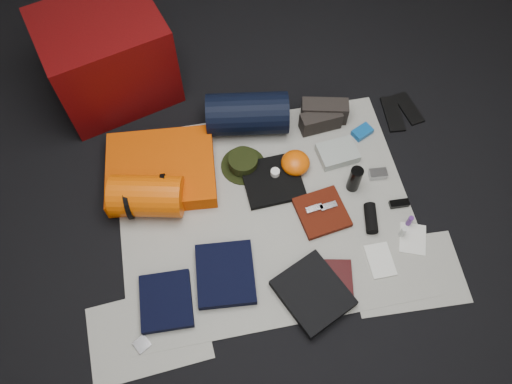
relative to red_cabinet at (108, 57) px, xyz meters
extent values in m
cube|color=black|center=(0.74, -1.03, -0.29)|extent=(4.50, 4.50, 0.02)
cube|color=#BABAAC|center=(0.74, -1.03, -0.28)|extent=(1.60, 1.30, 0.01)
cube|color=#BABAAC|center=(0.04, -1.58, -0.28)|extent=(0.61, 0.44, 0.00)
cube|color=#BABAAC|center=(1.39, -1.53, -0.28)|extent=(0.60, 0.43, 0.00)
cube|color=#4E0506|center=(0.00, 0.00, 0.00)|extent=(0.81, 0.73, 0.56)
cube|color=#D14602|center=(0.21, -0.69, -0.22)|extent=(0.64, 0.54, 0.11)
cylinder|color=#D84E03|center=(0.12, -0.88, -0.16)|extent=(0.42, 0.30, 0.23)
cylinder|color=black|center=(0.02, -0.88, -0.17)|extent=(0.02, 0.22, 0.22)
cylinder|color=black|center=(0.22, -0.88, -0.17)|extent=(0.02, 0.22, 0.22)
cylinder|color=black|center=(0.75, -0.45, -0.15)|extent=(0.51, 0.32, 0.25)
cylinder|color=black|center=(0.67, -0.72, -0.27)|extent=(0.28, 0.28, 0.01)
cylinder|color=black|center=(0.67, -0.72, -0.23)|extent=(0.17, 0.17, 0.07)
cube|color=black|center=(1.18, -0.54, -0.21)|extent=(0.25, 0.11, 0.12)
cube|color=black|center=(1.22, -0.48, -0.21)|extent=(0.29, 0.16, 0.14)
cube|color=black|center=(1.65, -0.53, -0.27)|extent=(0.12, 0.27, 0.01)
cube|color=black|center=(1.76, -0.51, -0.27)|extent=(0.13, 0.26, 0.01)
cube|color=black|center=(0.15, -1.44, -0.25)|extent=(0.27, 0.30, 0.05)
cube|color=black|center=(0.46, -1.36, -0.25)|extent=(0.32, 0.36, 0.05)
cube|color=black|center=(0.88, -1.55, -0.25)|extent=(0.42, 0.44, 0.05)
cube|color=black|center=(0.82, -0.86, -0.26)|extent=(0.34, 0.32, 0.03)
cube|color=#4C1408|center=(1.04, -1.11, -0.26)|extent=(0.29, 0.29, 0.03)
ellipsoid|color=#D84E03|center=(0.96, -0.79, -0.22)|extent=(0.18, 0.18, 0.11)
cube|color=#919992|center=(1.23, -0.76, -0.25)|extent=(0.24, 0.19, 0.06)
cylinder|color=black|center=(1.25, -0.98, -0.19)|extent=(0.08, 0.08, 0.18)
cylinder|color=black|center=(1.29, -1.20, -0.24)|extent=(0.10, 0.18, 0.07)
cube|color=#A5A5AA|center=(1.42, -0.94, -0.26)|extent=(0.10, 0.07, 0.04)
cube|color=#0F5095|center=(1.42, -0.64, -0.26)|extent=(0.14, 0.12, 0.04)
cylinder|color=#4F2474|center=(1.49, -1.26, -0.23)|extent=(0.03, 0.03, 0.08)
cylinder|color=silver|center=(1.43, -1.32, -0.23)|extent=(0.03, 0.03, 0.08)
cube|color=black|center=(1.03, -1.50, -0.26)|extent=(0.18, 0.24, 0.03)
cube|color=silver|center=(1.27, -1.44, -0.27)|extent=(0.13, 0.19, 0.01)
cube|color=silver|center=(1.48, -1.35, -0.27)|extent=(0.19, 0.22, 0.01)
cube|color=black|center=(1.48, -1.14, -0.26)|extent=(0.11, 0.05, 0.03)
cube|color=#A5A5AA|center=(0.01, -1.63, -0.27)|extent=(0.10, 0.10, 0.01)
cylinder|color=white|center=(0.84, -0.83, -0.23)|extent=(0.05, 0.05, 0.04)
cube|color=#A5A5AA|center=(1.00, -1.09, -0.23)|extent=(0.10, 0.05, 0.01)
cube|color=#A5A5AA|center=(1.08, -1.09, -0.23)|extent=(0.10, 0.05, 0.01)
camera|label=1|loc=(0.45, -2.22, 2.21)|focal=35.00mm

